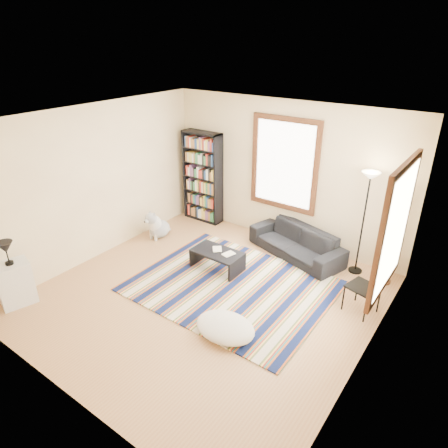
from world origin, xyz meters
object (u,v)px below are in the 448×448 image
Objects in this scene: dog at (159,224)px; side_table at (385,268)px; bookshelf at (203,177)px; white_cabinet at (15,284)px; floor_cushion at (225,327)px; sofa at (296,242)px; coffee_table at (217,260)px; floor_lamp at (363,224)px; folding_chair at (363,287)px.

side_table is at bearing 17.10° from dog.
bookshelf reaches higher than dog.
side_table is 0.77× the size of white_cabinet.
sofa is at bearing 94.51° from floor_cushion.
floor_lamp is (2.05, 1.38, 0.75)m from coffee_table.
coffee_table is 0.48× the size of floor_lamp.
side_table is (1.42, 2.66, 0.16)m from floor_cushion.
sofa is 1.63m from side_table.
floor_cushion is 1.66× the size of side_table.
floor_cushion is 1.28× the size of white_cabinet.
white_cabinet reaches higher than floor_cushion.
sofa is at bearing 23.67° from dog.
white_cabinet is at bearing -156.96° from floor_cushion.
bookshelf is 4.26m from folding_chair.
floor_cushion is at bearing -26.17° from dog.
bookshelf is at bearing 177.01° from side_table.
floor_cushion is 2.15m from folding_chair.
sofa is 3.49× the size of side_table.
bookshelf reaches higher than floor_cushion.
bookshelf is 3.60m from floor_lamp.
floor_cushion is 3.36m from white_cabinet.
floor_cushion is at bearing 39.18° from white_cabinet.
floor_lamp is at bearing 71.00° from floor_cushion.
side_table is (0.49, -0.04, -0.66)m from floor_lamp.
folding_chair is 1.43× the size of dog.
bookshelf is 2.24× the size of floor_cushion.
white_cabinet reaches higher than coffee_table.
white_cabinet is at bearing -90.68° from dog.
coffee_table is 2.87m from side_table.
floor_cushion is (1.12, -1.32, -0.07)m from coffee_table.
dog is (-4.23, 0.01, -0.13)m from folding_chair.
side_table is at bearing -5.12° from floor_lamp.
floor_cushion is 0.48× the size of floor_lamp.
floor_cushion is at bearing -109.00° from floor_lamp.
bookshelf is 2.22× the size of coffee_table.
dog is (-3.79, -1.06, -0.63)m from floor_lamp.
bookshelf reaches higher than sofa.
folding_chair is (2.49, 0.31, 0.25)m from coffee_table.
white_cabinet is (-4.45, -2.94, -0.08)m from folding_chair.
white_cabinet is at bearing -138.58° from side_table.
side_table is (1.62, 0.06, -0.00)m from sofa.
bookshelf is 3.70× the size of side_table.
folding_chair reaches higher than side_table.
floor_cushion is (0.21, -2.60, -0.16)m from sofa.
dog reaches higher than side_table.
coffee_table reaches higher than floor_cushion.
folding_chair is at bearing -92.77° from side_table.
bookshelf is at bearing 100.49° from white_cabinet.
floor_lamp is 3.98m from dog.
floor_cushion is 3.02m from side_table.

